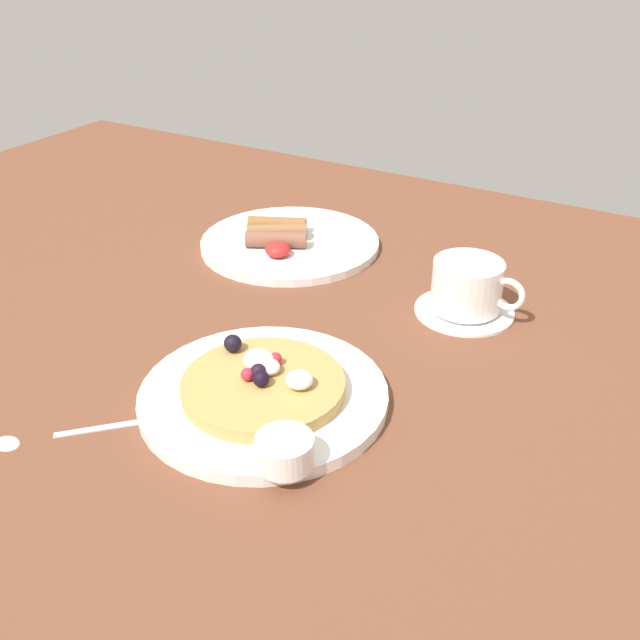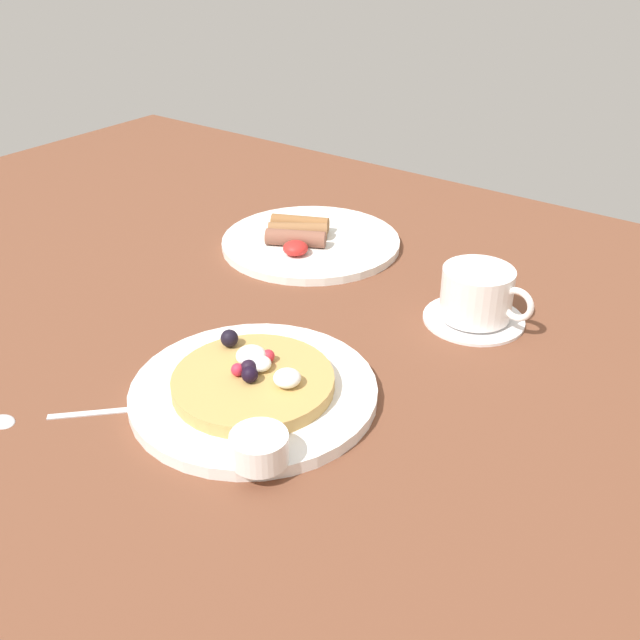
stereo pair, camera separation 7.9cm
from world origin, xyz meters
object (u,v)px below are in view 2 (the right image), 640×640
Objects in this scene: pancake_plate at (254,392)px; teaspoon at (34,417)px; syrup_ramekin at (259,447)px; breakfast_plate at (311,242)px; coffee_cup at (478,292)px; coffee_saucer at (474,318)px.

pancake_plate is 2.41× the size of teaspoon.
syrup_ramekin reaches higher than pancake_plate.
coffee_cup reaches higher than breakfast_plate.
breakfast_plate is 2.48× the size of teaspoon.
pancake_plate is 4.83× the size of syrup_ramekin.
coffee_cup reaches higher than coffee_saucer.
syrup_ramekin is 51.01cm from breakfast_plate.
syrup_ramekin reaches higher than teaspoon.
coffee_saucer is at bearing 58.85° from teaspoon.
pancake_plate is at bearing -111.95° from coffee_saucer.
syrup_ramekin is (8.13, -8.50, 2.17)cm from pancake_plate.
coffee_cup is at bearing 58.70° from teaspoon.
syrup_ramekin is 0.50× the size of teaspoon.
breakfast_plate is 30.89cm from coffee_saucer.
coffee_cup reaches higher than syrup_ramekin.
syrup_ramekin is 0.20× the size of breakfast_plate.
syrup_ramekin is 0.45× the size of coffee_cup.
coffee_saucer reaches higher than teaspoon.
breakfast_plate is 2.25× the size of coffee_cup.
breakfast_plate is (-18.67, 34.85, -0.10)cm from pancake_plate.
teaspoon is at bearing -133.86° from pancake_plate.
teaspoon is (-27.31, -45.18, -0.17)cm from coffee_saucer.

